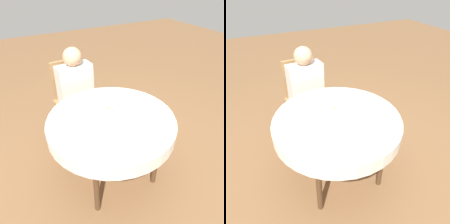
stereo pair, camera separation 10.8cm
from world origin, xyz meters
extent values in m
plane|color=brown|center=(0.00, 0.00, 0.00)|extent=(12.00, 12.00, 0.00)
cylinder|color=silver|center=(0.00, 0.00, 0.71)|extent=(1.14, 1.14, 0.02)
cylinder|color=silver|center=(0.00, 0.00, 0.64)|extent=(1.16, 1.16, 0.13)
cylinder|color=#4C331E|center=(-0.31, -0.31, 0.35)|extent=(0.05, 0.05, 0.70)
cylinder|color=#4C331E|center=(0.31, -0.31, 0.35)|extent=(0.05, 0.05, 0.70)
cylinder|color=#4C331E|center=(-0.31, 0.31, 0.35)|extent=(0.05, 0.05, 0.70)
cylinder|color=#4C331E|center=(0.31, 0.31, 0.35)|extent=(0.05, 0.05, 0.70)
cube|color=#A37A4C|center=(-0.02, 0.84, 0.41)|extent=(0.49, 0.49, 0.04)
cube|color=#A37A4C|center=(-0.04, 1.06, 0.67)|extent=(0.41, 0.06, 0.49)
cylinder|color=#A37A4C|center=(-0.21, 0.63, 0.19)|extent=(0.04, 0.04, 0.39)
cylinder|color=#A37A4C|center=(0.19, 0.66, 0.19)|extent=(0.04, 0.04, 0.39)
cylinder|color=#A37A4C|center=(-0.24, 1.03, 0.19)|extent=(0.04, 0.04, 0.39)
cylinder|color=#A37A4C|center=(0.16, 1.06, 0.19)|extent=(0.04, 0.04, 0.39)
cylinder|color=tan|center=(-0.11, 0.69, 0.21)|extent=(0.09, 0.09, 0.43)
cylinder|color=tan|center=(0.09, 0.71, 0.21)|extent=(0.09, 0.09, 0.43)
cube|color=beige|center=(-0.02, 0.84, 0.67)|extent=(0.42, 0.22, 0.49)
sphere|color=tan|center=(-0.02, 0.84, 1.01)|extent=(0.21, 0.21, 0.21)
cube|color=silver|center=(0.02, 0.01, 0.76)|extent=(0.25, 0.25, 0.08)
cylinder|color=blue|center=(0.08, 0.00, 0.82)|extent=(0.01, 0.01, 0.04)
cylinder|color=gold|center=(-0.02, 0.01, 0.82)|extent=(0.01, 0.01, 0.04)
cylinder|color=silver|center=(0.23, -0.08, 0.78)|extent=(0.07, 0.07, 0.12)
camera|label=1|loc=(-0.76, -1.39, 1.85)|focal=35.00mm
camera|label=2|loc=(-0.67, -1.44, 1.85)|focal=35.00mm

